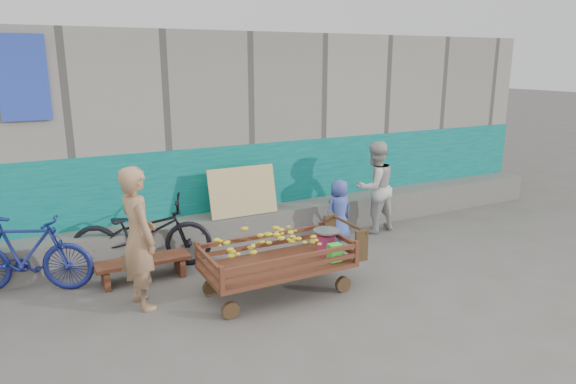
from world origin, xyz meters
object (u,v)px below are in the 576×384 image
bench (143,265)px  bicycle_blue (25,254)px  vendor_man (138,238)px  child (339,210)px  bicycle_dark (142,233)px  banana_cart (275,251)px  woman (375,187)px

bench → bicycle_blue: size_ratio=0.74×
vendor_man → child: size_ratio=1.70×
vendor_man → bicycle_dark: vendor_man is taller
bicycle_blue → banana_cart: bearing=-95.6°
child → woman: bearing=-179.1°
bicycle_dark → bicycle_blue: size_ratio=1.17×
child → bicycle_dark: size_ratio=0.52×
woman → child: woman is taller
banana_cart → vendor_man: (-1.40, 0.43, 0.25)m
bicycle_blue → bicycle_dark: bearing=-61.7°
banana_cart → bench: banana_cart is taller
bicycle_dark → bicycle_blue: bicycle_dark is taller
bench → woman: 3.64m
banana_cart → bench: 1.68m
woman → bicycle_dark: size_ratio=0.81×
child → bicycle_blue: 4.15m
bench → bicycle_dark: bicycle_dark is taller
bench → bicycle_blue: 1.31m
vendor_man → banana_cart: bearing=-117.7°
vendor_man → bicycle_blue: size_ratio=1.03×
bench → vendor_man: bearing=-103.2°
woman → bicycle_blue: (-4.84, 0.09, -0.26)m
woman → bicycle_dark: woman is taller
bicycle_blue → child: bearing=-68.5°
bicycle_blue → woman: bearing=-67.3°
woman → bicycle_dark: bearing=-8.6°
bench → bicycle_dark: bearing=77.6°
bench → vendor_man: 0.88m
woman → child: size_ratio=1.55×
woman → child: 0.74m
woman → bicycle_blue: 4.85m
child → bicycle_dark: (-2.82, 0.27, 0.00)m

